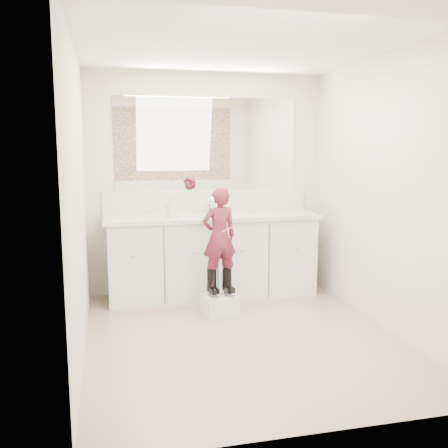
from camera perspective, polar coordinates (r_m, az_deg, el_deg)
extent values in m
plane|color=#837255|center=(4.38, 2.09, -12.77)|extent=(3.00, 3.00, 0.00)
plane|color=white|center=(4.15, 2.29, 19.78)|extent=(3.00, 3.00, 0.00)
plane|color=beige|center=(5.55, -1.96, 4.57)|extent=(2.60, 0.00, 2.60)
plane|color=beige|center=(2.69, 10.73, -0.15)|extent=(2.60, 0.00, 2.60)
plane|color=beige|center=(3.95, -16.33, 2.49)|extent=(0.00, 3.00, 3.00)
plane|color=beige|center=(4.61, 17.98, 3.28)|extent=(0.00, 3.00, 3.00)
cube|color=silver|center=(5.39, -1.34, -3.88)|extent=(2.20, 0.55, 0.85)
cube|color=beige|center=(5.30, -1.33, 0.79)|extent=(2.28, 0.58, 0.04)
cube|color=beige|center=(5.55, -1.92, 2.66)|extent=(2.28, 0.03, 0.25)
cube|color=white|center=(5.52, -1.96, 9.12)|extent=(2.00, 0.02, 1.00)
cube|color=#472819|center=(2.67, 10.93, 9.48)|extent=(2.00, 0.01, 1.20)
cylinder|color=silver|center=(5.45, -1.69, 1.75)|extent=(0.08, 0.08, 0.10)
imported|color=beige|center=(5.44, 3.17, 1.67)|extent=(0.11, 0.11, 0.09)
imported|color=beige|center=(5.19, -6.02, 1.92)|extent=(0.11, 0.12, 0.20)
cube|color=silver|center=(4.87, -0.48, -9.25)|extent=(0.36, 0.31, 0.20)
imported|color=#A03145|center=(4.72, -0.55, -1.44)|extent=(0.37, 0.28, 0.94)
cylinder|color=#D9547B|center=(4.65, 0.51, -0.58)|extent=(0.14, 0.03, 0.06)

